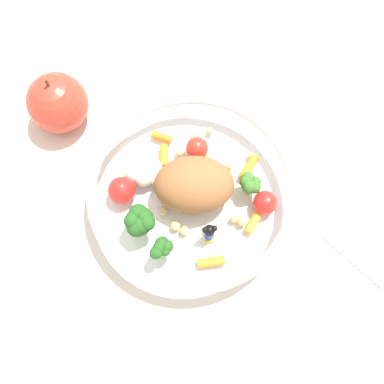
% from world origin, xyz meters
% --- Properties ---
extents(ground_plane, '(2.40, 2.40, 0.00)m').
position_xyz_m(ground_plane, '(0.00, 0.00, 0.00)').
color(ground_plane, silver).
extents(food_container, '(0.24, 0.24, 0.07)m').
position_xyz_m(food_container, '(-0.01, 0.01, 0.03)').
color(food_container, white).
rests_on(food_container, ground_plane).
extents(loose_apple, '(0.08, 0.08, 0.09)m').
position_xyz_m(loose_apple, '(0.01, 0.20, 0.04)').
color(loose_apple, '#BC3828').
rests_on(loose_apple, ground_plane).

